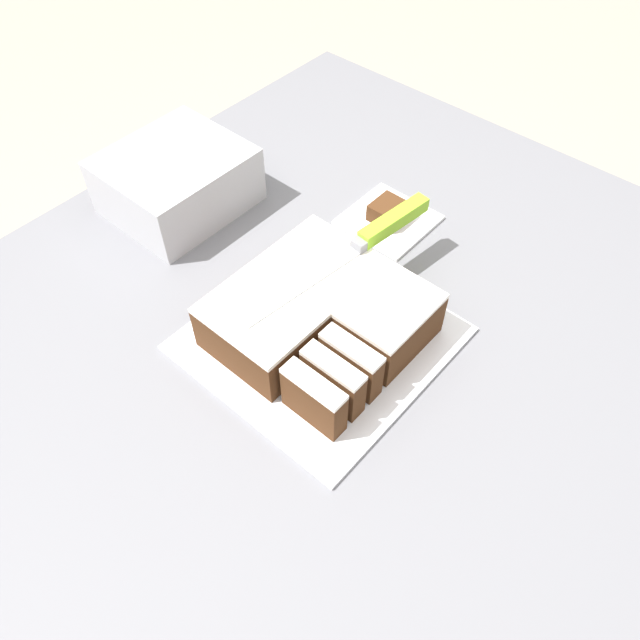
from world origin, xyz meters
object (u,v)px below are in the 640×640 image
Objects in this scene: cake at (320,316)px; cake_board at (320,338)px; knife at (379,231)px; brownie at (389,212)px; storage_box at (177,181)px.

cake_board is at bearing -134.66° from cake.
knife is 0.15m from brownie.
cake_board is 5.92× the size of brownie.
knife is 0.36m from storage_box.
cake is at bearing -99.30° from storage_box.
brownie is (0.26, 0.07, -0.02)m from cake.
storage_box is at bearing 80.06° from cake_board.
cake is 0.72× the size of knife.
knife is (0.15, 0.02, 0.09)m from cake_board.
brownie is (0.26, 0.08, 0.02)m from cake_board.
storage_box reaches higher than cake_board.
cake is 1.13× the size of storage_box.
cake is (0.01, 0.01, 0.04)m from cake_board.
cake_board is 0.95× the size of knife.
cake_board is 0.17m from knife.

